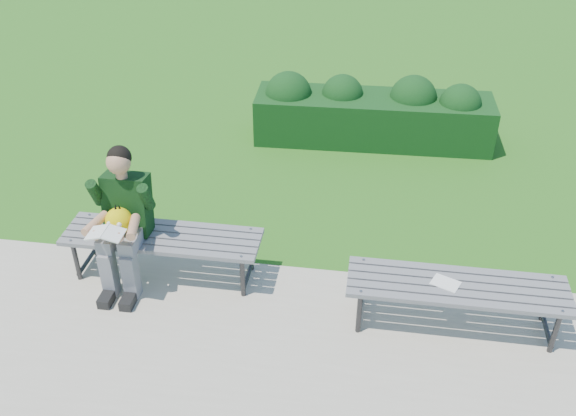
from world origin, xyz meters
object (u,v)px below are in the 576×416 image
at_px(bench_left, 162,240).
at_px(paper_sheet, 446,283).
at_px(bench_right, 457,290).
at_px(hedge, 372,112).
at_px(seated_boy, 123,216).

distance_m(bench_left, paper_sheet, 2.53).
bearing_deg(bench_left, paper_sheet, -6.93).
relative_size(bench_right, paper_sheet, 6.77).
height_order(hedge, bench_right, hedge).
distance_m(bench_left, bench_right, 2.63).
xyz_separation_m(hedge, bench_left, (-1.78, -3.09, 0.02)).
bearing_deg(bench_right, hedge, 103.81).
xyz_separation_m(bench_left, bench_right, (2.61, -0.31, 0.00)).
height_order(bench_left, bench_right, same).
xyz_separation_m(bench_left, seated_boy, (-0.30, -0.09, 0.30)).
relative_size(hedge, seated_boy, 2.29).
bearing_deg(paper_sheet, hedge, 102.21).
xyz_separation_m(hedge, seated_boy, (-2.08, -3.19, 0.32)).
xyz_separation_m(hedge, bench_right, (0.84, -3.40, 0.02)).
distance_m(bench_right, paper_sheet, 0.12).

